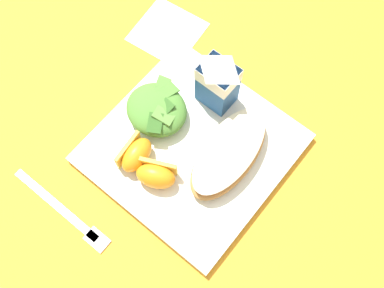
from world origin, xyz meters
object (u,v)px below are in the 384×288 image
white_plate (192,148)px  milk_carton (218,80)px  cheesy_pizza_bread (229,153)px  orange_wedge_front (136,154)px  metal_fork (68,215)px  paper_napkin (167,31)px  orange_wedge_middle (156,175)px  green_salad_pile (157,110)px

white_plate → milk_carton: size_ratio=2.55×
cheesy_pizza_bread → orange_wedge_front: bearing=-139.8°
milk_carton → metal_fork: bearing=-100.7°
paper_napkin → metal_fork: bearing=-74.2°
cheesy_pizza_bread → milk_carton: (-0.08, 0.07, 0.04)m
orange_wedge_middle → metal_fork: (-0.07, -0.13, -0.03)m
cheesy_pizza_bread → orange_wedge_middle: 0.12m
milk_carton → metal_fork: milk_carton is taller
orange_wedge_front → orange_wedge_middle: same height
green_salad_pile → milk_carton: bearing=57.2°
green_salad_pile → orange_wedge_middle: green_salad_pile is taller
metal_fork → white_plate: bearing=68.7°
orange_wedge_middle → paper_napkin: bearing=127.2°
orange_wedge_front → orange_wedge_middle: (0.05, -0.01, 0.00)m
white_plate → green_salad_pile: bearing=175.0°
green_salad_pile → orange_wedge_front: size_ratio=1.58×
orange_wedge_front → metal_fork: (-0.03, -0.13, -0.03)m
orange_wedge_front → orange_wedge_middle: bearing=-6.6°
white_plate → green_salad_pile: green_salad_pile is taller
milk_carton → paper_napkin: size_ratio=1.00×
green_salad_pile → paper_napkin: (-0.10, 0.14, -0.03)m
white_plate → green_salad_pile: (-0.08, 0.01, 0.03)m
orange_wedge_middle → paper_napkin: orange_wedge_middle is taller
cheesy_pizza_bread → metal_fork: bearing=-121.0°
white_plate → orange_wedge_front: bearing=-127.0°
green_salad_pile → paper_napkin: bearing=125.2°
orange_wedge_middle → orange_wedge_front: bearing=173.4°
green_salad_pile → metal_fork: (-0.00, -0.21, -0.03)m
milk_carton → orange_wedge_front: (-0.03, -0.16, -0.04)m
white_plate → orange_wedge_front: (-0.05, -0.07, 0.03)m
green_salad_pile → cheesy_pizza_bread: bearing=6.1°
white_plate → orange_wedge_front: size_ratio=4.42×
metal_fork → paper_napkin: bearing=105.8°
green_salad_pile → orange_wedge_front: bearing=-72.4°
milk_carton → orange_wedge_front: size_ratio=1.74×
milk_carton → orange_wedge_middle: 0.17m
milk_carton → paper_napkin: (-0.15, 0.06, -0.07)m
white_plate → green_salad_pile: size_ratio=2.80×
white_plate → paper_napkin: size_ratio=2.55×
white_plate → paper_napkin: bearing=140.2°
white_plate → orange_wedge_middle: (-0.01, -0.08, 0.03)m
white_plate → green_salad_pile: 0.08m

